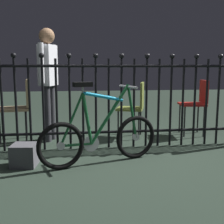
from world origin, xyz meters
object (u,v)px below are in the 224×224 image
chair_tan (19,104)px  person_visitor (48,75)px  chair_red (197,101)px  bicycle (100,136)px  display_crate (24,155)px  chair_olive (135,104)px

chair_tan → person_visitor: size_ratio=0.55×
chair_red → bicycle: bearing=-143.4°
chair_tan → display_crate: chair_tan is taller
chair_olive → person_visitor: (-1.30, -0.06, 0.46)m
chair_olive → chair_red: chair_red is taller
chair_tan → person_visitor: person_visitor is taller
chair_tan → display_crate: bearing=-77.8°
bicycle → chair_red: bicycle is taller
bicycle → chair_olive: 1.38m
bicycle → display_crate: bearing=178.3°
chair_olive → chair_tan: 1.73m
chair_olive → chair_red: size_ratio=0.97×
chair_tan → chair_red: bearing=0.9°
person_visitor → chair_olive: bearing=2.8°
display_crate → chair_tan: bearing=102.2°
bicycle → person_visitor: 1.47m
chair_olive → chair_tan: chair_tan is taller
chair_red → display_crate: size_ratio=3.32×
chair_red → display_crate: chair_red is taller
display_crate → person_visitor: bearing=80.7°
chair_red → chair_tan: 2.73m
chair_olive → display_crate: 1.93m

